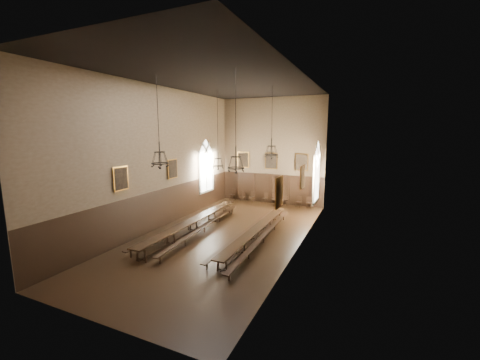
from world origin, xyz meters
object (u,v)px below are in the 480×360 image
Objects in this scene: chair_4 at (274,201)px; chair_5 at (285,202)px; bench_right_inner at (246,233)px; chair_3 at (265,200)px; bench_left_outer at (188,226)px; chair_1 at (243,198)px; table_right at (256,235)px; bench_right_outer at (264,238)px; chandelier_front_left at (160,158)px; chandelier_back_left at (218,161)px; chair_0 at (233,197)px; table_left at (194,225)px; chair_6 at (298,204)px; chandelier_back_right at (271,150)px; bench_left_inner at (205,228)px; chair_7 at (309,205)px; chandelier_front_right at (236,161)px; chair_2 at (252,199)px.

chair_4 is 0.98m from chair_5.
bench_right_inner is 8.54m from chair_3.
chair_1 is (0.05, 8.58, -0.03)m from bench_left_outer.
table_right is 0.92× the size of bench_right_outer.
chair_4 is 12.54m from chandelier_front_left.
chair_3 is (-1.73, 8.36, 0.00)m from bench_right_inner.
chair_4 is 0.18× the size of chandelier_back_left.
bench_right_inner is 9.51× the size of chair_0.
table_left is 9.81m from chair_6.
bench_right_outer is 7.15m from chandelier_front_left.
chandelier_front_left reaches higher than bench_left_outer.
chair_5 reaches higher than table_left.
chair_1 is at bearing 128.37° from chandelier_back_right.
chair_6 is (1.16, -0.06, 0.02)m from chair_5.
chandelier_back_left is at bearing 87.16° from chandelier_front_left.
chair_1 is 5.02m from chair_6.
chair_6 is (0.00, 8.64, -0.00)m from bench_right_outer.
chair_1 is 0.19× the size of chandelier_front_left.
chair_5 is 0.92× the size of chair_6.
chair_0 is (-6.08, 8.73, 0.02)m from bench_right_outer.
chair_1 is (1.06, -0.06, -0.05)m from chair_0.
chair_1 is at bearing 92.83° from table_left.
chair_5 is at bearing 97.55° from bench_right_outer.
bench_left_inner is 3.91m from bench_right_outer.
chair_7 is at bearing 4.72° from chair_4.
chair_4 is at bearing 66.60° from chandelier_back_left.
chair_0 is at bearing 116.22° from chandelier_front_right.
chandelier_front_right is (4.52, -11.27, 4.57)m from chair_1.
chair_6 is at bearing 50.41° from chandelier_back_left.
table_left is 2.25× the size of chandelier_front_left.
chair_5 is 0.19× the size of chandelier_front_left.
chandelier_back_left and chandelier_front_right have the same top height.
chandelier_back_left is at bearing 142.87° from table_right.
chair_0 reaches higher than bench_left_inner.
chandelier_front_right reaches higher than bench_left_inner.
table_right is at bearing -16.29° from bench_right_inner.
table_left is 10.88× the size of chair_6.
chair_2 is at bearing -173.53° from chair_4.
bench_left_outer is at bearing -65.25° from chair_0.
chair_0 is 6.95m from chandelier_back_left.
bench_left_outer is at bearing -138.92° from chair_7.
chair_1 is at bearing 114.51° from bench_right_inner.
chandelier_back_left is 7.07m from chandelier_front_right.
table_right is at bearing 90.40° from chandelier_front_right.
chair_2 is (0.44, 8.67, -0.11)m from table_left.
chair_0 is (-5.56, 8.61, -0.05)m from table_right.
chandelier_back_right reaches higher than bench_right_inner.
chandelier_front_right is at bearing -93.15° from chair_5.
bench_right_inner is 8.41m from chair_6.
bench_left_outer is at bearing -179.61° from table_right.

